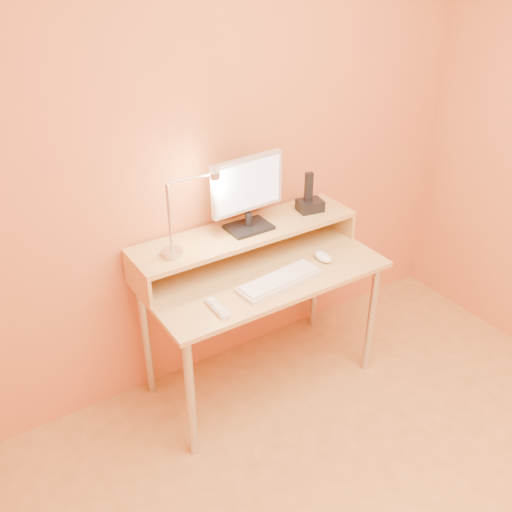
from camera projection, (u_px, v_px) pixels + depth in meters
wall_back at (227, 149)px, 2.76m from camera, size 3.00×0.04×2.50m
desk_leg_fl at (191, 399)px, 2.55m from camera, size 0.04×0.04×0.69m
desk_leg_fr at (371, 319)px, 3.06m from camera, size 0.04×0.04×0.69m
desk_leg_bl at (146, 340)px, 2.91m from camera, size 0.04×0.04×0.69m
desk_leg_br at (315, 278)px, 3.43m from camera, size 0.04×0.04×0.69m
desk_lower at (262, 272)px, 2.81m from camera, size 1.20×0.60×0.02m
shelf_riser_left at (137, 280)px, 2.60m from camera, size 0.02×0.30×0.14m
shelf_riser_right at (336, 218)px, 3.15m from camera, size 0.02×0.30×0.14m
desk_shelf at (246, 232)px, 2.83m from camera, size 1.20×0.30×0.02m
monitor_foot at (249, 227)px, 2.83m from camera, size 0.22×0.16×0.02m
monitor_neck at (249, 219)px, 2.81m from camera, size 0.04×0.04×0.07m
monitor_panel at (247, 184)px, 2.72m from camera, size 0.40×0.06×0.27m
monitor_back at (245, 183)px, 2.74m from camera, size 0.36×0.03×0.23m
monitor_screen at (249, 186)px, 2.71m from camera, size 0.36×0.03×0.23m
lamp_base at (172, 253)px, 2.60m from camera, size 0.10×0.10×0.02m
lamp_post at (169, 218)px, 2.51m from camera, size 0.01×0.01×0.33m
lamp_arm at (191, 178)px, 2.49m from camera, size 0.24×0.01×0.01m
lamp_head at (215, 176)px, 2.55m from camera, size 0.04×0.04×0.03m
lamp_bulb at (215, 179)px, 2.56m from camera, size 0.03×0.03×0.00m
phone_dock at (310, 205)px, 3.00m from camera, size 0.15×0.12×0.06m
phone_handset at (309, 187)px, 2.94m from camera, size 0.04×0.03×0.16m
phone_led at (323, 207)px, 2.98m from camera, size 0.01×0.00×0.04m
keyboard at (280, 281)px, 2.69m from camera, size 0.45×0.18×0.02m
mouse at (323, 257)px, 2.87m from camera, size 0.07×0.12×0.04m
remote_control at (217, 308)px, 2.50m from camera, size 0.05×0.16×0.02m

